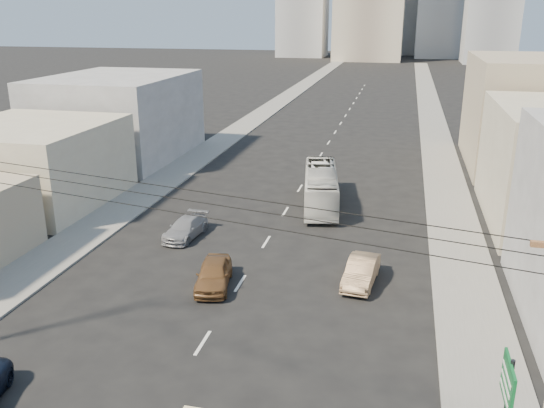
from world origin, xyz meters
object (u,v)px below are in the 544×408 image
at_px(green_sign, 506,400).
at_px(city_bus, 321,187).
at_px(sedan_tan, 361,271).
at_px(sedan_grey, 185,228).
at_px(sedan_brown, 214,274).

bearing_deg(green_sign, city_bus, 108.47).
relative_size(city_bus, sedan_tan, 2.40).
distance_m(city_bus, sedan_grey, 11.37).
distance_m(city_bus, sedan_brown, 15.22).
bearing_deg(sedan_brown, sedan_tan, 4.91).
bearing_deg(city_bus, sedan_grey, -140.51).
xyz_separation_m(sedan_grey, green_sign, (16.42, -18.16, 3.13)).
height_order(sedan_brown, sedan_tan, sedan_brown).
bearing_deg(city_bus, sedan_brown, -112.34).
height_order(sedan_tan, sedan_grey, sedan_tan).
bearing_deg(sedan_grey, sedan_tan, -14.65).
bearing_deg(sedan_tan, sedan_grey, 165.95).
bearing_deg(sedan_grey, sedan_brown, -52.22).
bearing_deg(sedan_brown, green_sign, -54.36).
relative_size(sedan_tan, green_sign, 0.83).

